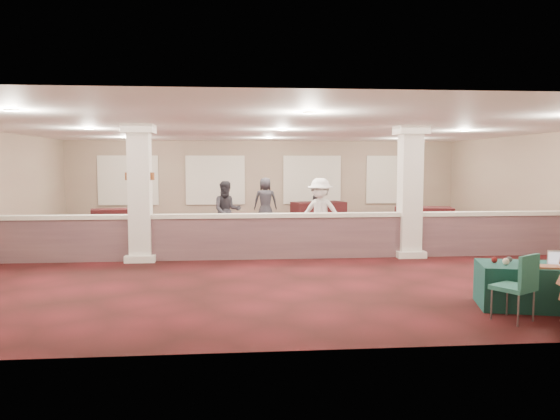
{
  "coord_description": "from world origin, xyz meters",
  "views": [
    {
      "loc": [
        -1.39,
        -14.52,
        2.32
      ],
      "look_at": [
        -0.25,
        -2.0,
        1.22
      ],
      "focal_mm": 35.0,
      "sensor_mm": 36.0,
      "label": 1
    }
  ],
  "objects": [
    {
      "name": "far_table_back_right",
      "position": [
        5.29,
        3.76,
        0.39
      ],
      "size": [
        2.07,
        1.32,
        0.78
      ],
      "primitive_type": "cube",
      "rotation": [
        0.0,
        0.0,
        -0.2
      ],
      "color": "black",
      "rests_on": "ground"
    },
    {
      "name": "ground",
      "position": [
        0.0,
        0.0,
        0.0
      ],
      "size": [
        16.0,
        16.0,
        0.0
      ],
      "primitive_type": "plane",
      "color": "#411012",
      "rests_on": "ground"
    },
    {
      "name": "sconce_left",
      "position": [
        -3.78,
        -1.5,
        2.0
      ],
      "size": [
        0.12,
        0.12,
        0.18
      ],
      "color": "brown",
      "rests_on": "column_left"
    },
    {
      "name": "far_table_front_center",
      "position": [
        -0.55,
        1.31,
        0.4
      ],
      "size": [
        2.18,
        1.49,
        0.8
      ],
      "primitive_type": "cube",
      "rotation": [
        0.0,
        0.0,
        -0.27
      ],
      "color": "black",
      "rests_on": "ground"
    },
    {
      "name": "column_left",
      "position": [
        -3.5,
        -1.5,
        1.64
      ],
      "size": [
        0.72,
        0.72,
        3.2
      ],
      "color": "silver",
      "rests_on": "ground"
    },
    {
      "name": "wall_back",
      "position": [
        0.0,
        8.0,
        1.6
      ],
      "size": [
        16.0,
        0.04,
        3.2
      ],
      "primitive_type": "cube",
      "color": "#8A6F5F",
      "rests_on": "ground"
    },
    {
      "name": "yarn_red",
      "position": [
        2.86,
        -6.16,
        0.75
      ],
      "size": [
        0.1,
        0.1,
        0.1
      ],
      "primitive_type": "sphere",
      "color": "#5B1213",
      "rests_on": "near_table"
    },
    {
      "name": "sconce_right",
      "position": [
        -3.22,
        -1.5,
        2.0
      ],
      "size": [
        0.12,
        0.12,
        0.18
      ],
      "color": "brown",
      "rests_on": "column_left"
    },
    {
      "name": "laptop_base",
      "position": [
        3.77,
        -6.49,
        0.71
      ],
      "size": [
        0.36,
        0.29,
        0.02
      ],
      "primitive_type": "cube",
      "rotation": [
        0.0,
        0.0,
        -0.26
      ],
      "color": "silver",
      "rests_on": "near_table"
    },
    {
      "name": "attendee_d",
      "position": [
        -0.09,
        5.68,
        0.88
      ],
      "size": [
        0.89,
        0.51,
        1.77
      ],
      "primitive_type": "imported",
      "rotation": [
        0.0,
        0.0,
        3.09
      ],
      "color": "black",
      "rests_on": "ground"
    },
    {
      "name": "conf_chair_side",
      "position": [
        2.78,
        -7.08,
        0.6
      ],
      "size": [
        0.69,
        0.69,
        1.01
      ],
      "rotation": [
        0.0,
        0.0,
        0.55
      ],
      "color": "#205F53",
      "rests_on": "ground"
    },
    {
      "name": "yarn_cream",
      "position": [
        2.96,
        -6.33,
        0.76
      ],
      "size": [
        0.11,
        0.11,
        0.11
      ],
      "primitive_type": "sphere",
      "color": "beige",
      "rests_on": "near_table"
    },
    {
      "name": "far_table_front_left",
      "position": [
        -4.76,
        0.32,
        0.37
      ],
      "size": [
        1.95,
        1.16,
        0.75
      ],
      "primitive_type": "cube",
      "rotation": [
        0.0,
        0.0,
        -0.13
      ],
      "color": "black",
      "rests_on": "ground"
    },
    {
      "name": "far_table_back_left",
      "position": [
        -5.49,
        5.31,
        0.34
      ],
      "size": [
        1.8,
        1.18,
        0.67
      ],
      "primitive_type": "cube",
      "rotation": [
        0.0,
        0.0,
        0.23
      ],
      "color": "black",
      "rests_on": "ground"
    },
    {
      "name": "column_right",
      "position": [
        3.0,
        -1.5,
        1.64
      ],
      "size": [
        0.72,
        0.72,
        3.2
      ],
      "color": "silver",
      "rests_on": "ground"
    },
    {
      "name": "attendee_a",
      "position": [
        -1.5,
        1.81,
        0.88
      ],
      "size": [
        0.89,
        0.56,
        1.77
      ],
      "primitive_type": "imported",
      "rotation": [
        0.0,
        0.0,
        0.1
      ],
      "color": "black",
      "rests_on": "ground"
    },
    {
      "name": "far_table_front_right",
      "position": [
        6.43,
        0.3,
        0.33
      ],
      "size": [
        1.72,
        0.99,
        0.67
      ],
      "primitive_type": "cube",
      "rotation": [
        0.0,
        0.0,
        0.11
      ],
      "color": "black",
      "rests_on": "ground"
    },
    {
      "name": "knitting",
      "position": [
        3.49,
        -6.62,
        0.72
      ],
      "size": [
        0.45,
        0.38,
        0.03
      ],
      "primitive_type": "cube",
      "rotation": [
        0.0,
        0.0,
        -0.26
      ],
      "color": "#B7511D",
      "rests_on": "near_table"
    },
    {
      "name": "ceiling",
      "position": [
        0.0,
        0.0,
        3.2
      ],
      "size": [
        16.0,
        16.0,
        0.02
      ],
      "primitive_type": "cube",
      "color": "white",
      "rests_on": "wall_back"
    },
    {
      "name": "yarn_grey",
      "position": [
        3.11,
        -6.15,
        0.75
      ],
      "size": [
        0.1,
        0.1,
        0.1
      ],
      "primitive_type": "sphere",
      "color": "#434448",
      "rests_on": "near_table"
    },
    {
      "name": "laptop_screen",
      "position": [
        3.8,
        -6.39,
        0.83
      ],
      "size": [
        0.31,
        0.09,
        0.21
      ],
      "primitive_type": "cube",
      "rotation": [
        0.0,
        0.0,
        -0.26
      ],
      "color": "silver",
      "rests_on": "near_table"
    },
    {
      "name": "attendee_b",
      "position": [
        1.03,
        0.0,
        0.95
      ],
      "size": [
        1.34,
        1.01,
        1.9
      ],
      "primitive_type": "imported",
      "rotation": [
        0.0,
        0.0,
        -0.42
      ],
      "color": "silver",
      "rests_on": "ground"
    },
    {
      "name": "wall_front",
      "position": [
        0.0,
        -8.0,
        1.6
      ],
      "size": [
        16.0,
        0.04,
        3.2
      ],
      "primitive_type": "cube",
      "color": "#8A6F5F",
      "rests_on": "ground"
    },
    {
      "name": "far_table_back_center",
      "position": [
        2.0,
        6.24,
        0.4
      ],
      "size": [
        2.18,
        1.51,
        0.8
      ],
      "primitive_type": "cube",
      "rotation": [
        0.0,
        0.0,
        0.29
      ],
      "color": "black",
      "rests_on": "ground"
    },
    {
      "name": "partition_wall",
      "position": [
        0.0,
        -1.5,
        0.57
      ],
      "size": [
        15.6,
        0.28,
        1.1
      ],
      "color": "#51373F",
      "rests_on": "ground"
    },
    {
      "name": "near_table",
      "position": [
        3.5,
        -6.37,
        0.35
      ],
      "size": [
        2.0,
        1.35,
        0.7
      ],
      "primitive_type": "cube",
      "rotation": [
        0.0,
        0.0,
        -0.26
      ],
      "color": "#0D3230",
      "rests_on": "ground"
    },
    {
      "name": "screen_glow",
      "position": [
        3.79,
        -6.39,
        0.81
      ],
      "size": [
        0.28,
        0.08,
        0.18
      ],
      "primitive_type": "cube",
      "rotation": [
        0.0,
        0.0,
        -0.26
      ],
      "color": "silver",
      "rests_on": "near_table"
    },
    {
      "name": "attendee_c",
      "position": [
        1.95,
        5.96,
        0.77
      ],
      "size": [
        0.92,
        0.97,
        1.54
      ],
      "primitive_type": "imported",
      "rotation": [
        0.0,
        0.0,
        0.86
      ],
      "color": "black",
      "rests_on": "ground"
    }
  ]
}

